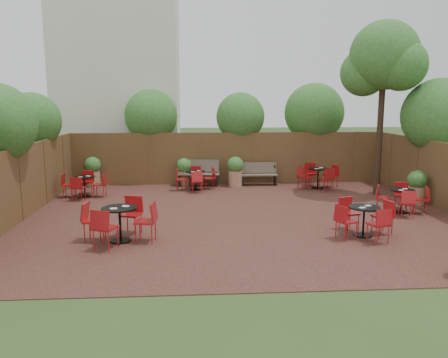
{
  "coord_description": "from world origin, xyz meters",
  "views": [
    {
      "loc": [
        -1.31,
        -12.05,
        3.25
      ],
      "look_at": [
        -0.48,
        0.5,
        1.0
      ],
      "focal_mm": 35.83,
      "sensor_mm": 36.0,
      "label": 1
    }
  ],
  "objects": [
    {
      "name": "park_bench_left",
      "position": [
        -1.19,
        4.63,
        0.52
      ],
      "size": [
        1.62,
        0.67,
        0.98
      ],
      "rotation": [
        0.0,
        0.0,
        -0.1
      ],
      "color": "brown",
      "rests_on": "courtyard_paving"
    },
    {
      "name": "overhang_foliage",
      "position": [
        -1.07,
        2.46,
        2.67
      ],
      "size": [
        15.7,
        10.68,
        2.42
      ],
      "color": "#2E6821",
      "rests_on": "ground"
    },
    {
      "name": "fence_back",
      "position": [
        0.0,
        5.0,
        1.0
      ],
      "size": [
        12.0,
        0.08,
        2.0
      ],
      "primitive_type": "cube",
      "color": "brown",
      "rests_on": "ground"
    },
    {
      "name": "park_bench_right",
      "position": [
        1.11,
        4.62,
        0.46
      ],
      "size": [
        1.39,
        0.46,
        0.86
      ],
      "rotation": [
        0.0,
        0.0,
        0.01
      ],
      "color": "brown",
      "rests_on": "courtyard_paving"
    },
    {
      "name": "neighbour_building",
      "position": [
        -4.5,
        8.0,
        4.0
      ],
      "size": [
        5.0,
        4.0,
        8.0
      ],
      "primitive_type": "cube",
      "color": "silver",
      "rests_on": "ground"
    },
    {
      "name": "courtyard_tree",
      "position": [
        4.88,
        2.55,
        4.46
      ],
      "size": [
        2.5,
        2.4,
        5.76
      ],
      "rotation": [
        0.0,
        0.0,
        -0.02
      ],
      "color": "black",
      "rests_on": "courtyard_paving"
    },
    {
      "name": "planters",
      "position": [
        -0.4,
        3.78,
        0.61
      ],
      "size": [
        11.27,
        4.17,
        1.12
      ],
      "color": "#A77153",
      "rests_on": "courtyard_paving"
    },
    {
      "name": "courtyard_paving",
      "position": [
        0.0,
        0.0,
        0.01
      ],
      "size": [
        12.0,
        10.0,
        0.02
      ],
      "primitive_type": "cube",
      "color": "#351A15",
      "rests_on": "ground"
    },
    {
      "name": "fence_left",
      "position": [
        -6.0,
        0.0,
        1.0
      ],
      "size": [
        0.08,
        10.0,
        2.0
      ],
      "primitive_type": "cube",
      "color": "brown",
      "rests_on": "ground"
    },
    {
      "name": "bistro_tables",
      "position": [
        0.07,
        0.85,
        0.44
      ],
      "size": [
        11.06,
        7.46,
        0.93
      ],
      "color": "black",
      "rests_on": "courtyard_paving"
    },
    {
      "name": "ground",
      "position": [
        0.0,
        0.0,
        0.0
      ],
      "size": [
        80.0,
        80.0,
        0.0
      ],
      "primitive_type": "plane",
      "color": "#354F23",
      "rests_on": "ground"
    }
  ]
}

